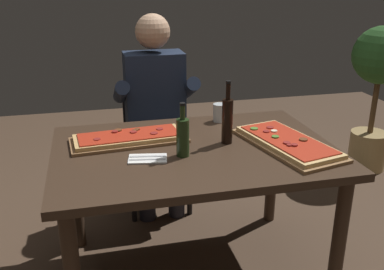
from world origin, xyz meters
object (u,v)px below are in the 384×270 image
(pizza_rectangular_front, at_px, (129,138))
(tumbler_near_camera, at_px, (219,114))
(seated_diner, at_px, (156,107))
(oil_bottle_amber, at_px, (183,136))
(diner_chair, at_px, (154,137))
(pizza_rectangular_left, at_px, (287,143))
(wine_bottle_dark, at_px, (227,119))
(dining_table, at_px, (194,165))
(potted_plant_corner, at_px, (378,79))

(pizza_rectangular_front, bearing_deg, tumbler_near_camera, 20.66)
(tumbler_near_camera, distance_m, seated_diner, 0.49)
(oil_bottle_amber, relative_size, diner_chair, 0.30)
(pizza_rectangular_front, height_order, tumbler_near_camera, tumbler_near_camera)
(pizza_rectangular_left, relative_size, seated_diner, 0.49)
(pizza_rectangular_front, height_order, diner_chair, diner_chair)
(seated_diner, bearing_deg, diner_chair, 90.00)
(wine_bottle_dark, bearing_deg, seated_diner, 109.85)
(wine_bottle_dark, height_order, seated_diner, seated_diner)
(dining_table, relative_size, oil_bottle_amber, 5.30)
(wine_bottle_dark, distance_m, seated_diner, 0.76)
(wine_bottle_dark, distance_m, tumbler_near_camera, 0.36)
(pizza_rectangular_left, distance_m, tumbler_near_camera, 0.51)
(pizza_rectangular_left, bearing_deg, diner_chair, 119.55)
(pizza_rectangular_front, distance_m, wine_bottle_dark, 0.52)
(wine_bottle_dark, bearing_deg, dining_table, -171.40)
(pizza_rectangular_left, bearing_deg, seated_diner, 122.98)
(pizza_rectangular_front, height_order, oil_bottle_amber, oil_bottle_amber)
(potted_plant_corner, bearing_deg, wine_bottle_dark, -148.72)
(pizza_rectangular_front, distance_m, diner_chair, 0.78)
(oil_bottle_amber, bearing_deg, pizza_rectangular_left, -0.86)
(dining_table, bearing_deg, potted_plant_corner, 29.28)
(pizza_rectangular_front, distance_m, oil_bottle_amber, 0.35)
(dining_table, bearing_deg, oil_bottle_amber, -132.28)
(oil_bottle_amber, xyz_separation_m, potted_plant_corner, (1.82, 1.06, -0.07))
(pizza_rectangular_left, height_order, wine_bottle_dark, wine_bottle_dark)
(oil_bottle_amber, relative_size, tumbler_near_camera, 2.50)
(dining_table, distance_m, tumbler_near_camera, 0.46)
(dining_table, distance_m, seated_diner, 0.75)
(pizza_rectangular_front, distance_m, pizza_rectangular_left, 0.81)
(dining_table, bearing_deg, pizza_rectangular_left, -11.45)
(wine_bottle_dark, relative_size, seated_diner, 0.25)
(pizza_rectangular_front, distance_m, tumbler_near_camera, 0.59)
(pizza_rectangular_left, distance_m, wine_bottle_dark, 0.32)
(pizza_rectangular_left, xyz_separation_m, diner_chair, (-0.54, 0.95, -0.27))
(diner_chair, bearing_deg, wine_bottle_dark, -72.85)
(seated_diner, bearing_deg, pizza_rectangular_left, -57.02)
(pizza_rectangular_front, xyz_separation_m, potted_plant_corner, (2.06, 0.82, 0.01))
(dining_table, xyz_separation_m, pizza_rectangular_left, (0.46, -0.09, 0.12))
(dining_table, height_order, wine_bottle_dark, wine_bottle_dark)
(pizza_rectangular_left, xyz_separation_m, potted_plant_corner, (1.28, 1.07, 0.01))
(seated_diner, height_order, potted_plant_corner, seated_diner)
(potted_plant_corner, bearing_deg, pizza_rectangular_left, -140.14)
(tumbler_near_camera, height_order, diner_chair, diner_chair)
(pizza_rectangular_left, bearing_deg, potted_plant_corner, 39.86)
(pizza_rectangular_left, distance_m, oil_bottle_amber, 0.55)
(pizza_rectangular_left, bearing_deg, oil_bottle_amber, 179.14)
(oil_bottle_amber, relative_size, potted_plant_corner, 0.22)
(tumbler_near_camera, bearing_deg, dining_table, -123.38)
(seated_diner, bearing_deg, tumbler_near_camera, -49.11)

